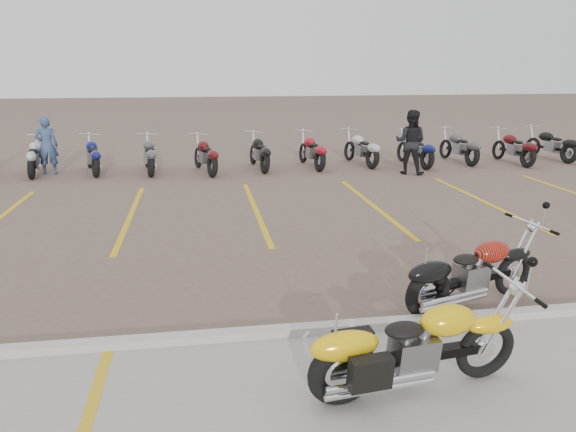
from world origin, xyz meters
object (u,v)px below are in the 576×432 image
yellow_cruiser (410,350)px  person_a (47,146)px  flame_cruiser (468,276)px  person_b (410,142)px

yellow_cruiser → person_a: (-6.30, 12.53, 0.39)m
flame_cruiser → person_a: (-7.79, 10.75, 0.40)m
yellow_cruiser → flame_cruiser: bearing=42.7°
yellow_cruiser → person_b: bearing=61.7°
flame_cruiser → person_a: bearing=108.4°
yellow_cruiser → flame_cruiser: (1.50, 1.79, -0.01)m
flame_cruiser → person_b: bearing=56.1°
flame_cruiser → person_b: 9.55m
person_a → person_b: bearing=163.9°
person_b → flame_cruiser: bearing=106.2°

